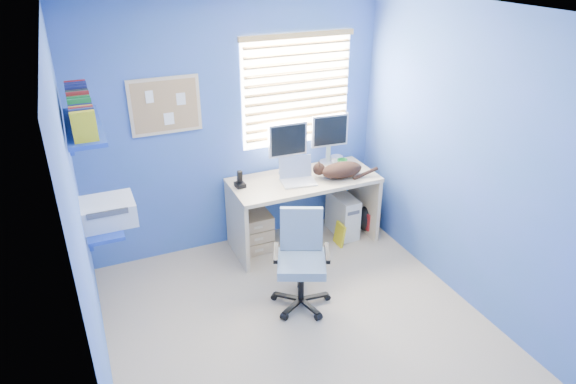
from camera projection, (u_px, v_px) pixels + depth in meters
name	position (u px, v px, depth m)	size (l,w,h in m)	color
floor	(303.00, 330.00, 4.23)	(3.00, 3.20, 0.00)	tan
ceiling	(308.00, 12.00, 3.12)	(3.00, 3.20, 0.00)	white
wall_back	(235.00, 127.00, 4.99)	(3.00, 0.01, 2.50)	#3664A4
wall_front	(453.00, 338.00, 2.36)	(3.00, 0.01, 2.50)	#3664A4
wall_left	(83.00, 239.00, 3.14)	(0.01, 3.20, 2.50)	#3664A4
wall_right	(470.00, 162.00, 4.21)	(0.01, 3.20, 2.50)	#3664A4
desk	(303.00, 211.00, 5.30)	(1.48, 0.65, 0.74)	#C6AF8B
laptop	(298.00, 173.00, 5.00)	(0.33, 0.26, 0.22)	silver
monitor_left	(287.00, 149.00, 5.14)	(0.40, 0.12, 0.54)	silver
monitor_right	(329.00, 139.00, 5.38)	(0.40, 0.12, 0.54)	silver
phone	(240.00, 179.00, 4.93)	(0.09, 0.11, 0.17)	black
mug	(342.00, 164.00, 5.35)	(0.10, 0.09, 0.10)	#17782F
cd_spindle	(337.00, 159.00, 5.50)	(0.13, 0.13, 0.07)	silver
cat	(342.00, 170.00, 5.13)	(0.44, 0.23, 0.16)	black
tower_pc	(343.00, 215.00, 5.53)	(0.19, 0.44, 0.45)	beige
drawer_boxes	(254.00, 232.00, 5.24)	(0.35, 0.28, 0.41)	tan
yellow_book	(340.00, 234.00, 5.37)	(0.03, 0.17, 0.24)	yellow
backpack	(369.00, 218.00, 5.60)	(0.28, 0.21, 0.32)	black
office_chair	(301.00, 272.00, 4.43)	(0.65, 0.65, 0.85)	black
window_blinds	(297.00, 91.00, 5.06)	(1.15, 0.05, 1.10)	white
corkboard	(165.00, 106.00, 4.60)	(0.64, 0.02, 0.52)	#C6AF8B
wall_shelves	(93.00, 163.00, 3.72)	(0.42, 0.90, 1.05)	#203FAB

